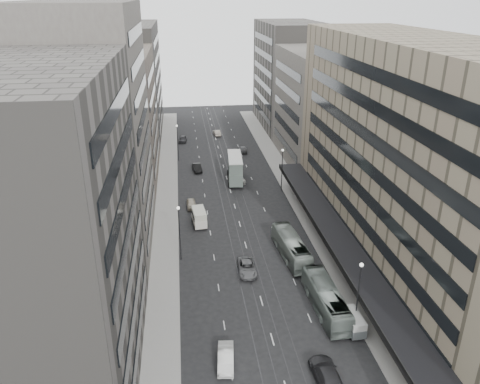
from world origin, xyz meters
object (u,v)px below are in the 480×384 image
double_decker (235,168)px  sedan_1 (226,358)px  bus_near (326,299)px  vw_microbus (353,322)px  bus_far (291,247)px  panel_van (199,217)px  sedan_2 (247,268)px

double_decker → sedan_1: 50.64m
bus_near → double_decker: double_decker is taller
bus_near → vw_microbus: bus_near is taller
bus_far → bus_near: bearing=91.1°
panel_van → vw_microbus: bearing=-66.0°
bus_far → double_decker: 30.68m
vw_microbus → panel_van: panel_van is taller
sedan_2 → bus_near: bearing=-47.1°
sedan_1 → double_decker: bearing=88.1°
vw_microbus → sedan_2: (-10.05, 13.30, -0.46)m
bus_near → panel_van: bearing=-62.2°
bus_far → sedan_2: bearing=20.2°
bus_near → double_decker: bearing=-84.4°
vw_microbus → panel_van: 32.21m
bus_far → vw_microbus: size_ratio=2.88×
double_decker → sedan_1: double_decker is taller
bus_near → sedan_2: bearing=-51.2°
vw_microbus → panel_van: bearing=116.8°
bus_far → panel_van: size_ratio=2.53×
double_decker → sedan_2: (-2.35, -33.49, -2.09)m
double_decker → panel_van: bearing=-109.2°
panel_van → sedan_1: (1.16, -31.41, -0.76)m
sedan_2 → vw_microbus: bearing=-50.7°
double_decker → sedan_2: double_decker is taller
bus_near → bus_far: 12.62m
double_decker → vw_microbus: size_ratio=2.43×
bus_far → vw_microbus: 16.78m
double_decker → vw_microbus: double_decker is taller
bus_near → panel_van: size_ratio=2.54×
sedan_1 → sedan_2: sedan_1 is taller
bus_near → vw_microbus: (1.95, -3.90, -0.43)m
double_decker → sedan_1: size_ratio=2.10×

